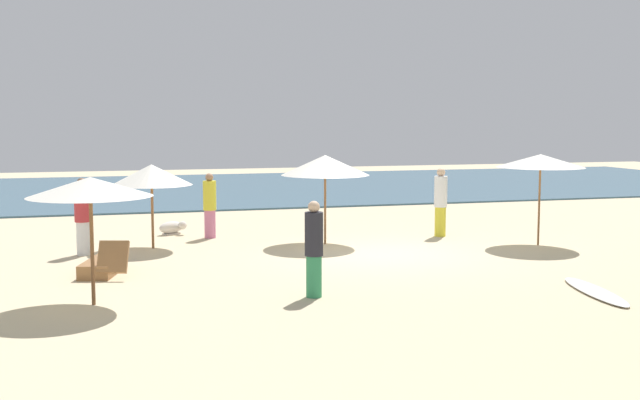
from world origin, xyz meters
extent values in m
plane|color=beige|center=(0.00, 0.00, 0.00)|extent=(60.00, 60.00, 0.00)
cube|color=#3D6075|center=(0.00, 17.00, 0.03)|extent=(48.00, 16.00, 0.06)
cylinder|color=brown|center=(4.14, 0.14, 1.08)|extent=(0.05, 0.05, 2.16)
cone|color=silver|center=(4.14, 0.14, 2.05)|extent=(2.11, 2.11, 0.32)
cylinder|color=brown|center=(-6.25, -3.24, 1.04)|extent=(0.06, 0.06, 2.08)
cone|color=silver|center=(-6.25, -3.24, 1.97)|extent=(2.04, 2.04, 0.32)
cylinder|color=brown|center=(-4.93, 2.19, 0.97)|extent=(0.06, 0.06, 1.95)
cone|color=silver|center=(-4.93, 2.19, 1.75)|extent=(1.91, 1.91, 0.49)
cylinder|color=brown|center=(-0.81, 1.71, 1.07)|extent=(0.06, 0.06, 2.14)
cone|color=silver|center=(-0.81, 1.71, 1.94)|extent=(2.15, 2.15, 0.49)
cube|color=olive|center=(-6.09, -0.58, 0.14)|extent=(0.99, 1.61, 0.28)
cube|color=olive|center=(-5.90, -1.26, 0.44)|extent=(0.65, 0.52, 0.60)
cylinder|color=white|center=(-6.50, 1.71, 0.38)|extent=(0.43, 0.43, 0.76)
cylinder|color=#BF3338|center=(-6.50, 1.71, 1.15)|extent=(0.50, 0.50, 0.79)
sphere|color=brown|center=(-6.50, 1.71, 1.64)|extent=(0.21, 0.21, 0.21)
cylinder|color=yellow|center=(2.43, 2.07, 0.39)|extent=(0.41, 0.41, 0.77)
cylinder|color=white|center=(2.43, 2.07, 1.17)|extent=(0.48, 0.48, 0.81)
sphere|color=beige|center=(2.43, 2.07, 1.68)|extent=(0.22, 0.22, 0.22)
cylinder|color=#338C59|center=(-2.58, -3.69, 0.36)|extent=(0.38, 0.38, 0.73)
cylinder|color=#26262D|center=(-2.58, -3.69, 1.10)|extent=(0.44, 0.44, 0.76)
sphere|color=beige|center=(-2.58, -3.69, 1.57)|extent=(0.21, 0.21, 0.21)
cylinder|color=#D17299|center=(-3.40, 3.43, 0.36)|extent=(0.40, 0.40, 0.72)
cylinder|color=yellow|center=(-3.40, 3.43, 1.10)|extent=(0.47, 0.47, 0.75)
sphere|color=#A37556|center=(-3.40, 3.43, 1.57)|extent=(0.20, 0.20, 0.20)
cube|color=silver|center=(-4.32, 4.29, 0.02)|extent=(0.48, 0.40, 0.04)
ellipsoid|color=silver|center=(-4.32, 4.29, 0.19)|extent=(0.78, 0.62, 0.32)
sphere|color=silver|center=(-4.04, 4.14, 0.25)|extent=(0.22, 0.22, 0.22)
ellipsoid|color=silver|center=(2.30, -4.76, 0.04)|extent=(0.92, 2.43, 0.07)
camera|label=1|loc=(-6.07, -16.44, 3.10)|focal=43.68mm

